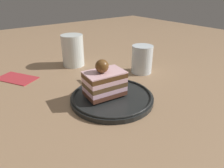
% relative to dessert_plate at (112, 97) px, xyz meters
% --- Properties ---
extents(ground_plane, '(2.40, 2.40, 0.00)m').
position_rel_dessert_plate_xyz_m(ground_plane, '(-0.01, 0.01, -0.01)').
color(ground_plane, '#917051').
extents(dessert_plate, '(0.22, 0.22, 0.02)m').
position_rel_dessert_plate_xyz_m(dessert_plate, '(0.00, 0.00, 0.00)').
color(dessert_plate, black).
rests_on(dessert_plate, ground_plane).
extents(cake_slice, '(0.11, 0.08, 0.10)m').
position_rel_dessert_plate_xyz_m(cake_slice, '(-0.02, 0.01, 0.04)').
color(cake_slice, brown).
rests_on(cake_slice, dessert_plate).
extents(fork, '(0.02, 0.12, 0.00)m').
position_rel_dessert_plate_xyz_m(fork, '(0.00, 0.09, 0.01)').
color(fork, silver).
rests_on(fork, dessert_plate).
extents(drink_glass_near, '(0.07, 0.07, 0.09)m').
position_rel_dessert_plate_xyz_m(drink_glass_near, '(0.20, 0.09, 0.03)').
color(drink_glass_near, silver).
rests_on(drink_glass_near, ground_plane).
extents(drink_glass_far, '(0.08, 0.08, 0.12)m').
position_rel_dessert_plate_xyz_m(drink_glass_far, '(0.04, 0.30, 0.04)').
color(drink_glass_far, white).
rests_on(drink_glass_far, ground_plane).
extents(folded_napkin, '(0.13, 0.15, 0.00)m').
position_rel_dessert_plate_xyz_m(folded_napkin, '(-0.16, 0.30, -0.01)').
color(folded_napkin, '#AD2C33').
rests_on(folded_napkin, ground_plane).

